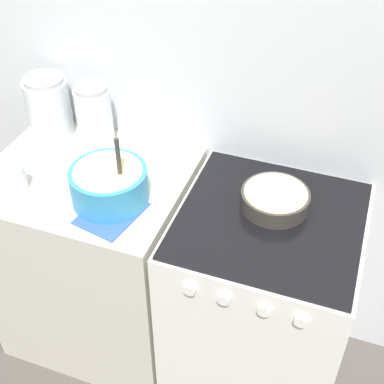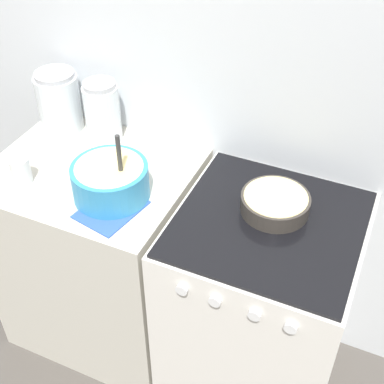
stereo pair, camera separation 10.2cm
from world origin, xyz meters
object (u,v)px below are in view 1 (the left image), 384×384
object	(u,v)px
baking_pan	(275,199)
storage_jar_middle	(95,119)
stove	(260,303)
mixing_bowl	(109,183)
tin_can	(16,178)
storage_jar_left	(49,110)

from	to	relation	value
baking_pan	storage_jar_middle	distance (m)	0.78
stove	storage_jar_middle	bearing A→B (deg)	164.77
mixing_bowl	tin_can	world-z (taller)	mixing_bowl
tin_can	mixing_bowl	bearing A→B (deg)	10.27
storage_jar_middle	storage_jar_left	bearing A→B (deg)	-180.00
stove	mixing_bowl	size ratio (longest dim) A/B	3.39
storage_jar_left	storage_jar_middle	distance (m)	0.21
storage_jar_left	storage_jar_middle	size ratio (longest dim) A/B	1.00
stove	tin_can	distance (m)	1.04
stove	storage_jar_middle	xyz separation A→B (m)	(-0.77, 0.21, 0.57)
storage_jar_left	tin_can	size ratio (longest dim) A/B	2.49
mixing_bowl	storage_jar_middle	bearing A→B (deg)	124.81
storage_jar_middle	mixing_bowl	bearing A→B (deg)	-55.19
stove	storage_jar_middle	world-z (taller)	storage_jar_middle
mixing_bowl	tin_can	xyz separation A→B (m)	(-0.34, -0.06, -0.02)
baking_pan	storage_jar_middle	size ratio (longest dim) A/B	0.94
storage_jar_middle	tin_can	size ratio (longest dim) A/B	2.50
stove	baking_pan	bearing A→B (deg)	93.20
baking_pan	storage_jar_left	bearing A→B (deg)	171.49
stove	baking_pan	xyz separation A→B (m)	(-0.00, 0.06, 0.49)
tin_can	baking_pan	bearing A→B (deg)	14.04
storage_jar_left	tin_can	xyz separation A→B (m)	(0.08, -0.37, -0.06)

